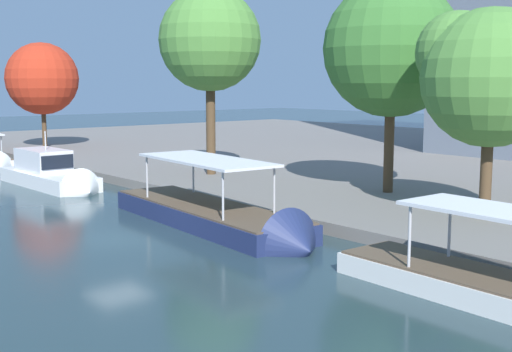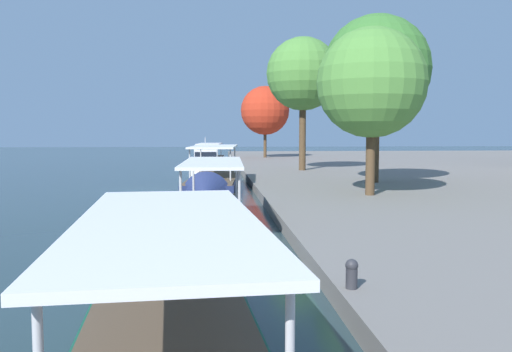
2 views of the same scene
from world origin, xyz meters
TOP-DOWN VIEW (x-y plane):
  - ground_plane at (0.00, 0.00)m, footprint 220.00×220.00m
  - motor_yacht_1 at (-15.74, 3.92)m, footprint 10.37×3.01m
  - tour_boat_2 at (1.20, 4.65)m, footprint 14.24×4.39m
  - tree_0 at (8.97, 13.58)m, footprint 6.40×6.16m
  - tree_1 at (1.52, 16.20)m, footprint 7.50×7.50m
  - tree_2 at (-36.02, 11.80)m, footprint 6.73×6.73m
  - tree_3 at (-10.82, 13.01)m, footprint 6.73×6.73m

SIDE VIEW (x-z plane):
  - ground_plane at x=0.00m, z-range 0.00..0.00m
  - tour_boat_2 at x=1.20m, z-range -1.80..2.60m
  - motor_yacht_1 at x=-15.74m, z-range -1.70..2.96m
  - tree_2 at x=-36.02m, z-range 2.15..12.02m
  - tree_0 at x=8.97m, z-range 2.43..11.82m
  - tree_1 at x=1.52m, z-range 2.60..14.29m
  - tree_3 at x=-10.82m, z-range 3.32..15.57m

